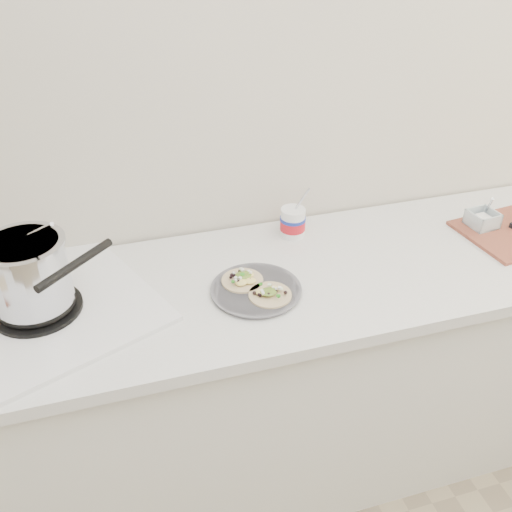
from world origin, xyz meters
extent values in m
cube|color=beige|center=(0.00, 1.73, 1.30)|extent=(3.50, 0.05, 2.60)
cube|color=silver|center=(0.00, 1.43, 0.43)|extent=(2.40, 0.62, 0.86)
cube|color=silver|center=(0.00, 1.41, 0.88)|extent=(2.44, 0.66, 0.04)
cube|color=silver|center=(-0.73, 1.43, 0.91)|extent=(0.77, 0.74, 0.01)
cylinder|color=black|center=(-0.73, 1.43, 0.92)|extent=(0.25, 0.25, 0.01)
torus|color=black|center=(-0.73, 1.43, 0.94)|extent=(0.21, 0.21, 0.02)
cylinder|color=silver|center=(-0.73, 1.43, 1.04)|extent=(0.21, 0.21, 0.19)
cylinder|color=#5A5960|center=(-0.11, 1.36, 0.91)|extent=(0.26, 0.26, 0.01)
cylinder|color=#5A5960|center=(-0.11, 1.36, 0.91)|extent=(0.27, 0.27, 0.00)
cylinder|color=white|center=(0.10, 1.63, 0.95)|extent=(0.08, 0.08, 0.10)
cylinder|color=red|center=(0.10, 1.63, 0.95)|extent=(0.09, 0.09, 0.04)
cylinder|color=#192D99|center=(0.10, 1.63, 0.97)|extent=(0.09, 0.09, 0.01)
cube|color=white|center=(0.75, 1.49, 0.93)|extent=(0.06, 0.06, 0.03)
camera|label=1|loc=(-0.50, 0.06, 1.93)|focal=40.00mm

